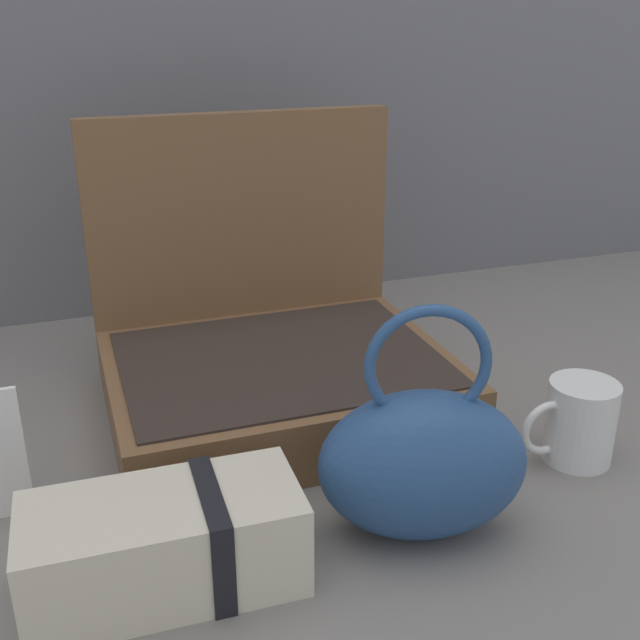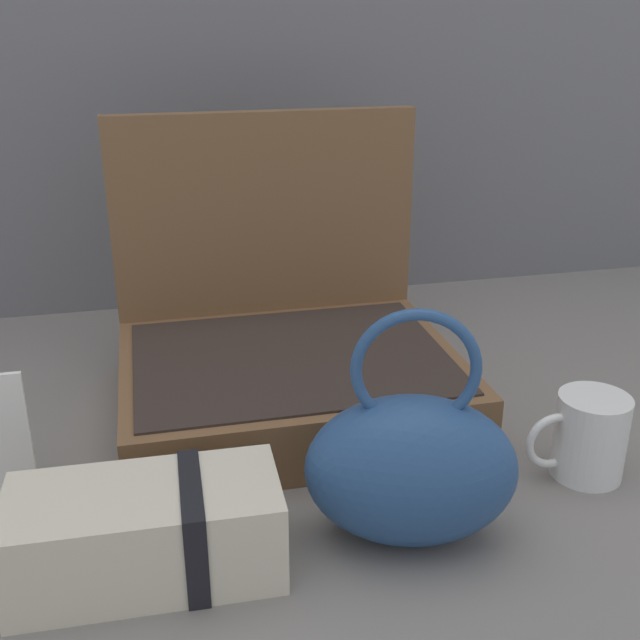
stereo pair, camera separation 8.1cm
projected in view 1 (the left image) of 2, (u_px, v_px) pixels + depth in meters
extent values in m
plane|color=slate|center=(319.00, 459.00, 0.90)|extent=(6.00, 6.00, 0.00)
cube|color=brown|center=(281.00, 388.00, 0.98)|extent=(0.42, 0.33, 0.08)
cube|color=#332823|center=(280.00, 359.00, 0.97)|extent=(0.39, 0.30, 0.00)
cube|color=brown|center=(243.00, 244.00, 1.09)|extent=(0.42, 0.02, 0.36)
ellipsoid|color=#284C7F|center=(422.00, 465.00, 0.75)|extent=(0.23, 0.17, 0.15)
torus|color=#284C7F|center=(428.00, 365.00, 0.71)|extent=(0.12, 0.04, 0.12)
cube|color=beige|center=(164.00, 544.00, 0.69)|extent=(0.25, 0.12, 0.09)
cube|color=black|center=(212.00, 535.00, 0.70)|extent=(0.02, 0.12, 0.10)
cylinder|color=white|center=(580.00, 421.00, 0.89)|extent=(0.08, 0.08, 0.10)
torus|color=white|center=(547.00, 428.00, 0.87)|extent=(0.07, 0.01, 0.07)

